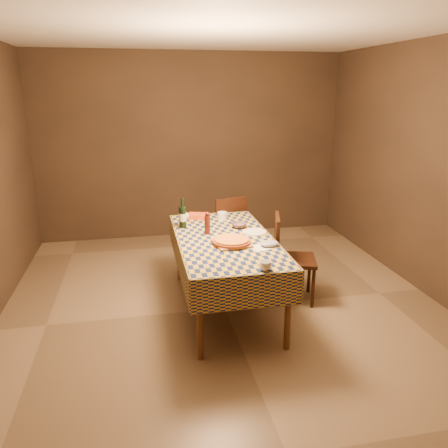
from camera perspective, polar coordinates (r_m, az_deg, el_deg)
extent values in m
plane|color=brown|center=(4.61, 0.12, -10.92)|extent=(5.00, 5.00, 0.00)
plane|color=white|center=(4.10, 0.15, 24.56)|extent=(5.00, 5.00, 0.00)
cube|color=#34271D|center=(6.59, -4.27, 9.98)|extent=(4.50, 0.10, 2.70)
cube|color=#34271D|center=(1.88, 15.71, -9.51)|extent=(4.50, 0.10, 2.70)
cube|color=#34271D|center=(5.09, 25.94, 6.16)|extent=(0.10, 5.00, 2.70)
cylinder|color=brown|center=(3.66, -3.19, -12.30)|extent=(0.06, 0.06, 0.75)
cylinder|color=brown|center=(3.82, 8.37, -11.08)|extent=(0.06, 0.06, 0.75)
cylinder|color=brown|center=(5.16, -5.87, -3.30)|extent=(0.06, 0.06, 0.75)
cylinder|color=brown|center=(5.28, 2.38, -2.74)|extent=(0.06, 0.06, 0.75)
cube|color=brown|center=(4.31, 0.13, -2.22)|extent=(0.90, 1.80, 0.03)
cube|color=brown|center=(4.31, 0.13, -1.97)|extent=(0.92, 1.82, 0.02)
cube|color=brown|center=(3.54, 3.12, -8.91)|extent=(0.94, 0.01, 0.30)
cube|color=brown|center=(5.21, -1.88, -0.18)|extent=(0.94, 0.01, 0.30)
cube|color=brown|center=(4.29, -5.98, -4.13)|extent=(0.01, 1.84, 0.30)
cube|color=brown|center=(4.47, 6.00, -3.27)|extent=(0.01, 1.84, 0.30)
cube|color=#996B47|center=(4.13, 1.00, -2.54)|extent=(0.36, 0.36, 0.02)
cylinder|color=#8E3A17|center=(4.12, 1.00, -2.28)|extent=(0.38, 0.38, 0.02)
cylinder|color=orange|center=(4.12, 1.00, -2.04)|extent=(0.35, 0.35, 0.02)
cylinder|color=#491811|center=(4.40, -2.19, -0.14)|extent=(0.07, 0.07, 0.19)
sphere|color=#491811|center=(4.36, -2.21, 1.32)|extent=(0.04, 0.04, 0.04)
imported|color=#624753|center=(4.62, 1.99, -0.18)|extent=(0.18, 0.18, 0.05)
cylinder|color=silver|center=(4.67, -5.04, -0.32)|extent=(0.08, 0.08, 0.00)
cylinder|color=silver|center=(4.66, -5.06, 0.14)|extent=(0.01, 0.01, 0.07)
sphere|color=silver|center=(4.64, -5.08, 1.05)|extent=(0.08, 0.08, 0.08)
ellipsoid|color=#3F0807|center=(4.64, -5.08, 0.95)|extent=(0.05, 0.05, 0.03)
cylinder|color=black|center=(4.62, -5.42, 0.89)|extent=(0.09, 0.09, 0.23)
cylinder|color=black|center=(4.58, -5.48, 2.81)|extent=(0.04, 0.04, 0.09)
cylinder|color=silver|center=(4.62, -5.42, 0.89)|extent=(0.10, 0.10, 0.08)
cylinder|color=white|center=(4.89, -0.23, 1.05)|extent=(0.14, 0.14, 0.09)
cube|color=#C9451A|center=(4.97, -3.50, 1.06)|extent=(0.24, 0.20, 0.05)
cylinder|color=white|center=(4.47, 3.98, -1.07)|extent=(0.27, 0.27, 0.01)
imported|color=white|center=(3.56, 5.44, -5.46)|extent=(0.10, 0.10, 0.08)
cube|color=white|center=(4.08, 5.11, -3.00)|extent=(0.27, 0.23, 0.00)
ellipsoid|color=#959DBE|center=(4.10, 5.93, -2.55)|extent=(0.22, 0.20, 0.05)
cube|color=black|center=(5.53, 0.00, -0.97)|extent=(0.52, 0.52, 0.04)
cube|color=black|center=(5.28, 0.97, 1.00)|extent=(0.41, 0.14, 0.46)
cylinder|color=black|center=(5.83, 0.79, -2.42)|extent=(0.04, 0.04, 0.43)
cylinder|color=black|center=(5.68, -2.44, -2.97)|extent=(0.04, 0.04, 0.43)
cylinder|color=black|center=(5.53, 2.50, -3.54)|extent=(0.04, 0.04, 0.43)
cylinder|color=black|center=(5.38, -0.86, -4.16)|extent=(0.04, 0.04, 0.43)
cube|color=black|center=(4.68, 9.27, -4.67)|extent=(0.52, 0.52, 0.04)
cube|color=black|center=(4.58, 6.92, -1.73)|extent=(0.15, 0.41, 0.46)
cylinder|color=black|center=(4.63, 11.55, -8.24)|extent=(0.04, 0.04, 0.43)
cylinder|color=black|center=(4.95, 11.06, -6.45)|extent=(0.04, 0.04, 0.43)
cylinder|color=black|center=(4.59, 7.04, -8.20)|extent=(0.04, 0.04, 0.43)
cylinder|color=black|center=(4.92, 6.87, -6.40)|extent=(0.04, 0.04, 0.43)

